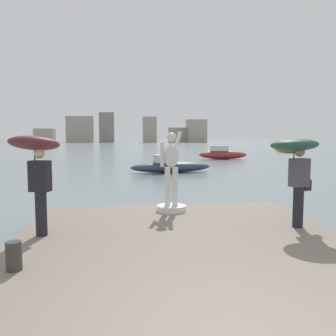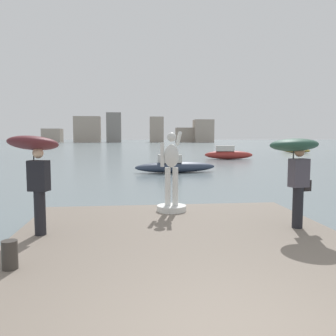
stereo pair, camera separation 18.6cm
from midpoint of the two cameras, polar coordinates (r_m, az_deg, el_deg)
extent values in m
plane|color=slate|center=(43.00, -5.99, 2.03)|extent=(400.00, 400.00, 0.00)
cube|color=slate|center=(5.42, 4.50, -18.17)|extent=(6.55, 9.90, 0.40)
cylinder|color=silver|center=(9.21, -0.03, -6.56)|extent=(0.77, 0.77, 0.15)
cylinder|color=silver|center=(9.09, -0.66, -3.04)|extent=(0.15, 0.15, 1.00)
cylinder|color=silver|center=(9.12, 0.59, -3.02)|extent=(0.15, 0.15, 1.00)
ellipsoid|color=silver|center=(9.03, -0.03, 2.00)|extent=(0.38, 0.26, 0.60)
sphere|color=silver|center=(9.01, -0.03, 5.06)|extent=(0.24, 0.24, 0.24)
cylinder|color=silver|center=(9.00, -1.55, 2.19)|extent=(0.10, 0.10, 0.62)
cylinder|color=silver|center=(9.31, 1.10, 4.78)|extent=(0.10, 0.59, 0.40)
cylinder|color=black|center=(7.38, -20.63, -6.95)|extent=(0.22, 0.22, 0.88)
cube|color=black|center=(7.26, -20.82, -1.23)|extent=(0.43, 0.34, 0.60)
sphere|color=beige|center=(7.23, -20.93, 2.28)|extent=(0.21, 0.21, 0.21)
cylinder|color=#262626|center=(7.33, -21.54, 1.24)|extent=(0.02, 0.02, 0.52)
ellipsoid|color=#5B2328|center=(7.32, -21.63, 3.78)|extent=(1.21, 1.23, 0.41)
cylinder|color=black|center=(8.01, 19.79, -5.98)|extent=(0.22, 0.22, 0.88)
cube|color=#47424C|center=(7.91, 19.96, -0.71)|extent=(0.42, 0.31, 0.60)
sphere|color=#A87A5B|center=(7.88, 20.06, 2.51)|extent=(0.21, 0.21, 0.21)
cylinder|color=#262626|center=(7.84, 19.16, 1.37)|extent=(0.02, 0.02, 0.47)
ellipsoid|color=#234738|center=(7.83, 19.22, 3.59)|extent=(1.15, 1.16, 0.33)
cube|color=black|center=(8.09, 21.03, -2.61)|extent=(0.20, 0.13, 0.24)
cylinder|color=#38332D|center=(5.75, -24.68, -12.88)|extent=(0.23, 0.23, 0.43)
ellipsoid|color=#2D384C|center=(22.75, 0.29, 0.15)|extent=(5.46, 1.92, 0.70)
cube|color=beige|center=(22.61, -0.69, 1.53)|extent=(1.51, 1.11, 0.51)
ellipsoid|color=#9E2D28|center=(36.55, 8.77, 2.13)|extent=(5.02, 1.96, 0.87)
cube|color=beige|center=(36.48, 8.21, 3.19)|extent=(1.92, 1.17, 0.57)
ellipsoid|color=#B2993D|center=(53.03, 18.92, 2.75)|extent=(3.18, 4.61, 0.69)
cube|color=#A89989|center=(141.79, -19.47, 5.00)|extent=(6.98, 6.94, 5.22)
cube|color=#A89989|center=(139.52, -14.17, 6.11)|extent=(9.95, 5.45, 9.95)
cube|color=gray|center=(137.98, -9.98, 6.51)|extent=(5.60, 4.25, 11.42)
cube|color=#A89989|center=(138.95, -3.05, 6.27)|extent=(5.20, 5.09, 9.95)
cube|color=gray|center=(137.93, 1.83, 5.39)|extent=(8.15, 4.88, 5.68)
cube|color=#A89989|center=(136.82, 4.58, 6.02)|extent=(7.24, 6.44, 8.72)
camera|label=1|loc=(0.09, -90.60, -0.05)|focal=37.44mm
camera|label=2|loc=(0.09, 89.40, 0.05)|focal=37.44mm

